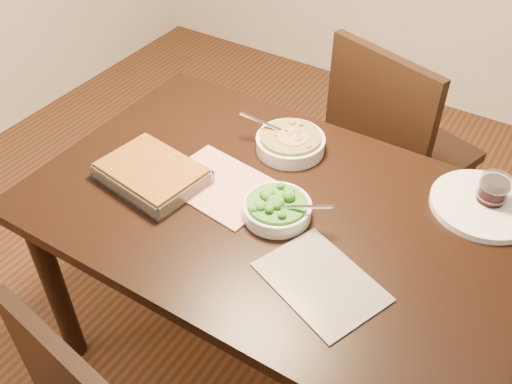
% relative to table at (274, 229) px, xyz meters
% --- Properties ---
extents(ground, '(4.00, 4.00, 0.00)m').
position_rel_table_xyz_m(ground, '(0.00, 0.00, -0.65)').
color(ground, '#401E12').
rests_on(ground, ground).
extents(table, '(1.40, 0.90, 0.75)m').
position_rel_table_xyz_m(table, '(0.00, 0.00, 0.00)').
color(table, black).
rests_on(table, ground).
extents(magazine_a, '(0.35, 0.28, 0.01)m').
position_rel_table_xyz_m(magazine_a, '(-0.18, -0.01, 0.10)').
color(magazine_a, '#AC3134').
rests_on(magazine_a, table).
extents(magazine_b, '(0.36, 0.31, 0.01)m').
position_rel_table_xyz_m(magazine_b, '(0.24, -0.18, 0.10)').
color(magazine_b, '#23232A').
rests_on(magazine_b, table).
extents(coaster, '(0.12, 0.12, 0.00)m').
position_rel_table_xyz_m(coaster, '(0.51, 0.33, 0.10)').
color(coaster, white).
rests_on(coaster, table).
extents(stew_bowl, '(0.24, 0.22, 0.09)m').
position_rel_table_xyz_m(stew_bowl, '(-0.09, 0.25, 0.13)').
color(stew_bowl, silver).
rests_on(stew_bowl, table).
extents(broccoli_bowl, '(0.22, 0.19, 0.08)m').
position_rel_table_xyz_m(broccoli_bowl, '(0.02, -0.03, 0.12)').
color(broccoli_bowl, silver).
rests_on(broccoli_bowl, table).
extents(baking_dish, '(0.33, 0.26, 0.05)m').
position_rel_table_xyz_m(baking_dish, '(-0.37, -0.10, 0.12)').
color(baking_dish, silver).
rests_on(baking_dish, table).
extents(wine_tumbler, '(0.09, 0.09, 0.10)m').
position_rel_table_xyz_m(wine_tumbler, '(0.51, 0.33, 0.15)').
color(wine_tumbler, black).
rests_on(wine_tumbler, coaster).
extents(dinner_plate, '(0.29, 0.29, 0.02)m').
position_rel_table_xyz_m(dinner_plate, '(0.50, 0.31, 0.11)').
color(dinner_plate, white).
rests_on(dinner_plate, table).
extents(chair_far, '(0.57, 0.57, 0.97)m').
position_rel_table_xyz_m(chair_far, '(0.10, 0.72, -0.11)').
color(chair_far, black).
rests_on(chair_far, ground).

